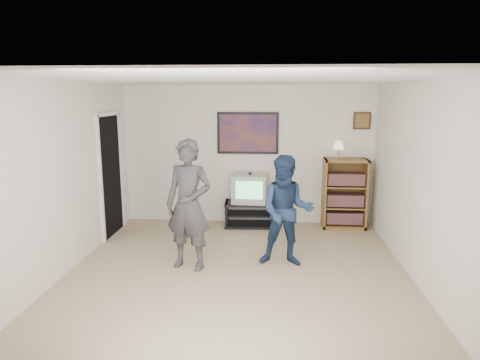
# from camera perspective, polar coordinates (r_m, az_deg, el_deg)

# --- Properties ---
(room_shell) EXTENTS (4.51, 5.00, 2.51)m
(room_shell) POSITION_cam_1_polar(r_m,az_deg,el_deg) (5.65, -0.20, 0.35)
(room_shell) COLOR #93795D
(room_shell) RESTS_ON ground
(media_stand) EXTENTS (0.91, 0.53, 0.44)m
(media_stand) POSITION_cam_1_polar(r_m,az_deg,el_deg) (7.71, 1.30, -4.53)
(media_stand) COLOR black
(media_stand) RESTS_ON room_shell
(crt_television) EXTENTS (0.63, 0.54, 0.50)m
(crt_television) POSITION_cam_1_polar(r_m,az_deg,el_deg) (7.60, 1.33, -1.09)
(crt_television) COLOR #A7A8A2
(crt_television) RESTS_ON media_stand
(bookshelf) EXTENTS (0.75, 0.43, 1.23)m
(bookshelf) POSITION_cam_1_polar(r_m,az_deg,el_deg) (7.76, 13.75, -1.76)
(bookshelf) COLOR brown
(bookshelf) RESTS_ON room_shell
(table_lamp) EXTENTS (0.20, 0.20, 0.32)m
(table_lamp) POSITION_cam_1_polar(r_m,az_deg,el_deg) (7.63, 13.01, 3.95)
(table_lamp) COLOR beige
(table_lamp) RESTS_ON bookshelf
(person_tall) EXTENTS (0.73, 0.58, 1.76)m
(person_tall) POSITION_cam_1_polar(r_m,az_deg,el_deg) (5.75, -6.87, -3.31)
(person_tall) COLOR #333336
(person_tall) RESTS_ON room_shell
(person_short) EXTENTS (0.77, 0.62, 1.53)m
(person_short) POSITION_cam_1_polar(r_m,az_deg,el_deg) (5.87, 6.23, -4.14)
(person_short) COLOR #1B2B4A
(person_short) RESTS_ON room_shell
(controller_left) EXTENTS (0.05, 0.13, 0.04)m
(controller_left) POSITION_cam_1_polar(r_m,az_deg,el_deg) (5.81, -6.16, 0.98)
(controller_left) COLOR white
(controller_left) RESTS_ON person_tall
(controller_right) EXTENTS (0.04, 0.13, 0.04)m
(controller_right) POSITION_cam_1_polar(r_m,az_deg,el_deg) (6.04, 6.66, -1.08)
(controller_right) COLOR white
(controller_right) RESTS_ON person_short
(poster) EXTENTS (1.10, 0.03, 0.75)m
(poster) POSITION_cam_1_polar(r_m,az_deg,el_deg) (7.70, 1.05, 6.27)
(poster) COLOR black
(poster) RESTS_ON room_shell
(air_vent) EXTENTS (0.28, 0.02, 0.14)m
(air_vent) POSITION_cam_1_polar(r_m,az_deg,el_deg) (7.73, -3.06, 8.50)
(air_vent) COLOR white
(air_vent) RESTS_ON room_shell
(small_picture) EXTENTS (0.30, 0.03, 0.30)m
(small_picture) POSITION_cam_1_polar(r_m,az_deg,el_deg) (7.83, 15.96, 7.61)
(small_picture) COLOR black
(small_picture) RESTS_ON room_shell
(doorway) EXTENTS (0.03, 0.85, 2.00)m
(doorway) POSITION_cam_1_polar(r_m,az_deg,el_deg) (7.41, -16.91, 0.51)
(doorway) COLOR black
(doorway) RESTS_ON room_shell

